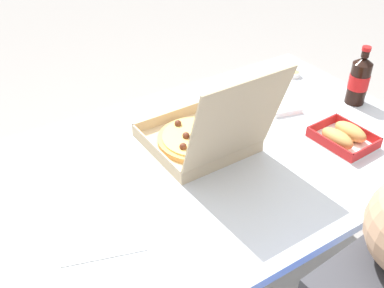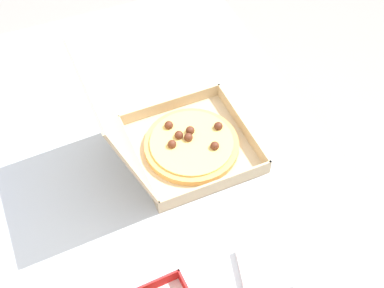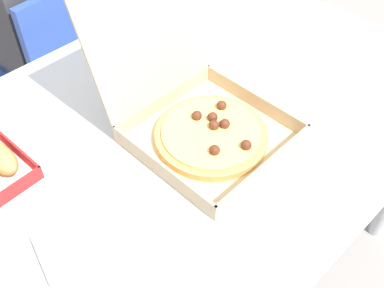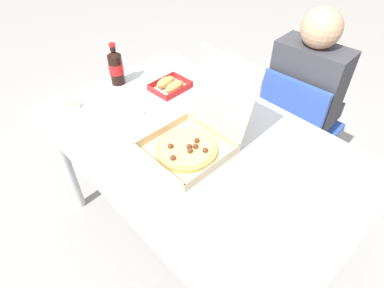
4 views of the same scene
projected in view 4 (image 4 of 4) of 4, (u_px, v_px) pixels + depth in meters
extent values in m
plane|color=gray|center=(196.00, 233.00, 1.88)|extent=(10.00, 10.00, 0.00)
cube|color=silver|center=(197.00, 142.00, 1.40)|extent=(1.43, 0.91, 0.03)
cylinder|color=#B7B7BC|center=(67.00, 166.00, 1.80)|extent=(0.05, 0.05, 0.70)
cylinder|color=#B7B7BC|center=(172.00, 110.00, 2.19)|extent=(0.05, 0.05, 0.70)
cylinder|color=#B7B7BC|center=(352.00, 231.00, 1.49)|extent=(0.05, 0.05, 0.70)
cube|color=#2D4CAD|center=(298.00, 128.00, 1.93)|extent=(0.43, 0.43, 0.04)
cube|color=#2D4CAD|center=(289.00, 113.00, 1.69)|extent=(0.36, 0.05, 0.38)
cylinder|color=#B2B2B7|center=(328.00, 153.00, 2.08)|extent=(0.03, 0.03, 0.43)
cylinder|color=#B2B2B7|center=(282.00, 130.00, 2.25)|extent=(0.03, 0.03, 0.43)
cylinder|color=#B2B2B7|center=(301.00, 182.00, 1.89)|extent=(0.03, 0.03, 0.43)
cylinder|color=#B2B2B7|center=(254.00, 155.00, 2.07)|extent=(0.03, 0.03, 0.43)
cylinder|color=#333847|center=(315.00, 148.00, 2.10)|extent=(0.09, 0.09, 0.45)
cylinder|color=#333847|center=(291.00, 135.00, 2.19)|extent=(0.09, 0.09, 0.45)
cube|color=#333847|center=(323.00, 117.00, 1.89)|extent=(0.13, 0.31, 0.10)
cube|color=#333847|center=(296.00, 105.00, 1.98)|extent=(0.13, 0.31, 0.10)
cube|color=#38383D|center=(306.00, 84.00, 1.67)|extent=(0.37, 0.20, 0.42)
sphere|color=tan|center=(322.00, 28.00, 1.48)|extent=(0.19, 0.19, 0.19)
cube|color=tan|center=(186.00, 152.00, 1.33)|extent=(0.32, 0.32, 0.01)
cube|color=tan|center=(157.00, 166.00, 1.24)|extent=(0.31, 0.01, 0.04)
cube|color=tan|center=(162.00, 130.00, 1.40)|extent=(0.01, 0.31, 0.04)
cube|color=tan|center=(213.00, 167.00, 1.23)|extent=(0.01, 0.31, 0.04)
cube|color=tan|center=(212.00, 131.00, 1.39)|extent=(0.31, 0.01, 0.04)
cube|color=tan|center=(222.00, 94.00, 1.31)|extent=(0.31, 0.10, 0.30)
cylinder|color=tan|center=(186.00, 149.00, 1.32)|extent=(0.25, 0.25, 0.02)
cylinder|color=#EAC666|center=(186.00, 147.00, 1.31)|extent=(0.22, 0.22, 0.01)
sphere|color=#562819|center=(196.00, 146.00, 1.31)|extent=(0.02, 0.02, 0.02)
sphere|color=#562819|center=(205.00, 150.00, 1.29)|extent=(0.02, 0.02, 0.02)
sphere|color=#562819|center=(197.00, 141.00, 1.33)|extent=(0.02, 0.02, 0.02)
sphere|color=#562819|center=(189.00, 147.00, 1.30)|extent=(0.02, 0.02, 0.02)
sphere|color=#562819|center=(173.00, 158.00, 1.26)|extent=(0.02, 0.02, 0.02)
sphere|color=#562819|center=(171.00, 146.00, 1.31)|extent=(0.02, 0.02, 0.02)
sphere|color=#562819|center=(190.00, 151.00, 1.29)|extent=(0.02, 0.02, 0.02)
cube|color=white|center=(170.00, 89.00, 1.68)|extent=(0.16, 0.20, 0.00)
cube|color=red|center=(157.00, 93.00, 1.62)|extent=(0.15, 0.01, 0.03)
cube|color=red|center=(183.00, 79.00, 1.72)|extent=(0.15, 0.01, 0.03)
cube|color=red|center=(161.00, 81.00, 1.71)|extent=(0.01, 0.19, 0.03)
cube|color=red|center=(180.00, 91.00, 1.63)|extent=(0.01, 0.19, 0.03)
ellipsoid|color=tan|center=(166.00, 82.00, 1.68)|extent=(0.06, 0.12, 0.05)
ellipsoid|color=tan|center=(175.00, 87.00, 1.65)|extent=(0.06, 0.12, 0.05)
cylinder|color=black|center=(116.00, 70.00, 1.68)|extent=(0.07, 0.07, 0.16)
cone|color=black|center=(113.00, 53.00, 1.62)|extent=(0.07, 0.07, 0.02)
cylinder|color=black|center=(113.00, 48.00, 1.60)|extent=(0.03, 0.03, 0.02)
cylinder|color=red|center=(112.00, 45.00, 1.59)|extent=(0.03, 0.03, 0.01)
cylinder|color=red|center=(116.00, 68.00, 1.68)|extent=(0.07, 0.07, 0.06)
cube|color=white|center=(306.00, 182.00, 1.21)|extent=(0.25, 0.21, 0.00)
cube|color=white|center=(129.00, 111.00, 1.53)|extent=(0.13, 0.13, 0.02)
cylinder|color=white|center=(74.00, 106.00, 1.56)|extent=(0.06, 0.06, 0.02)
cylinder|color=#DBBC66|center=(74.00, 105.00, 1.56)|extent=(0.05, 0.05, 0.01)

